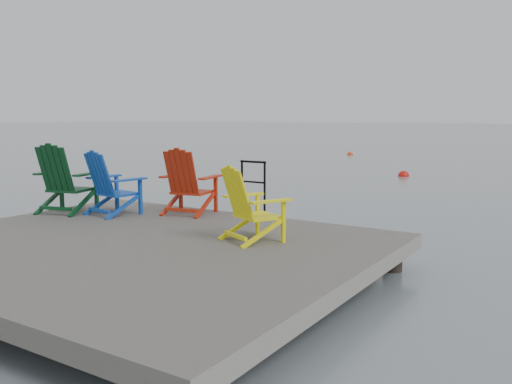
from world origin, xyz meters
The scene contains 9 objects.
ground centered at (0.00, 0.00, 0.00)m, with size 400.00×400.00×0.00m, color slate.
dock centered at (0.00, 0.00, 0.35)m, with size 6.00×5.00×1.40m.
handrail centered at (0.25, 2.45, 1.04)m, with size 0.48×0.04×0.90m.
chair_green centered at (-2.55, 0.94, 1.08)m, with size 1.06×1.00×1.15m.
chair_blue centered at (-1.74, 1.22, 1.03)m, with size 0.91×0.85×1.04m.
chair_red centered at (-0.72, 1.96, 1.04)m, with size 0.96×0.91×1.08m.
chair_yellow centered at (1.23, 0.85, 0.99)m, with size 0.95×0.91×0.97m.
buoy_a centered at (-0.95, 14.25, 0.00)m, with size 0.40×0.40×0.40m, color red.
buoy_b centered at (-7.00, 23.71, 0.00)m, with size 0.33×0.33×0.33m, color red.
Camera 1 is at (5.02, -4.91, 2.09)m, focal length 38.00 mm.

